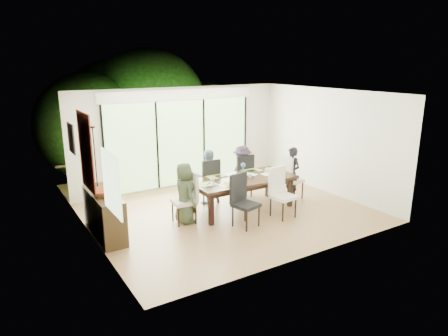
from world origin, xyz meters
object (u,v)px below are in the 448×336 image
chair_left_end (184,198)px  vase (243,175)px  chair_right_end (292,177)px  person_far_right (242,171)px  cup_b (250,176)px  table_top (242,179)px  laptop (213,184)px  cup_a (213,179)px  sideboard (104,214)px  person_right_end (292,173)px  chair_near_left (246,201)px  person_far_left (208,177)px  bowl (104,192)px  cup_c (268,170)px  chair_far_left (207,180)px  person_left_end (184,193)px  chair_near_right (284,193)px  chair_far_right (241,174)px

chair_left_end → vase: (1.55, 0.05, 0.26)m
chair_right_end → person_far_right: 1.27m
cup_b → table_top: bearing=146.3°
laptop → cup_a: cup_a is taller
sideboard → person_right_end: bearing=-2.8°
chair_near_left → table_top: bearing=46.5°
table_top → person_far_left: person_far_left is taller
sideboard → bowl: size_ratio=3.36×
person_far_left → cup_c: bearing=150.0°
vase → cup_a: size_ratio=0.97×
chair_near_left → chair_far_left: bearing=74.7°
person_far_right → vase: 0.94m
person_left_end → laptop: person_left_end is taller
person_left_end → chair_left_end: bearing=88.7°
bowl → cup_b: bearing=-4.0°
chair_near_left → chair_near_right: (1.00, 0.00, 0.00)m
table_top → laptop: bearing=-173.3°
cup_a → cup_b: bearing=-16.4°
cup_a → chair_right_end: bearing=-3.9°
chair_near_right → table_top: bearing=114.9°
person_far_left → laptop: bearing=67.0°
person_left_end → chair_near_left: bearing=-132.9°
bowl → chair_left_end: bearing=-4.5°
person_right_end → bowl: size_ratio=2.82×
chair_near_left → cup_a: chair_near_left is taller
sideboard → cup_b: bearing=-5.7°
chair_right_end → vase: bearing=86.0°
chair_right_end → cup_a: (-2.20, 0.15, 0.25)m
chair_left_end → chair_near_right: bearing=72.5°
cup_a → sideboard: 2.45m
person_far_right → cup_b: person_far_right is taller
person_far_left → vase: (0.50, -0.78, 0.17)m
chair_left_end → chair_right_end: same height
chair_right_end → person_right_end: person_right_end is taller
vase → cup_c: (0.75, 0.05, -0.01)m
sideboard → chair_near_left: bearing=-22.7°
chair_far_left → cup_c: size_ratio=8.87×
cup_b → vase: bearing=123.7°
chair_right_end → chair_far_left: (-1.95, 0.85, 0.00)m
chair_far_right → bowl: 3.76m
chair_left_end → sideboard: (-1.63, 0.23, -0.12)m
chair_far_left → sideboard: 2.75m
person_far_right → cup_a: bearing=26.9°
chair_left_end → person_left_end: person_left_end is taller
chair_right_end → chair_near_right: bearing=129.0°
person_far_right → vase: person_far_right is taller
chair_far_right → chair_near_left: size_ratio=1.00×
chair_near_left → laptop: (-0.35, 0.77, 0.22)m
chair_far_left → cup_c: 1.48m
chair_far_left → person_far_right: person_far_right is taller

